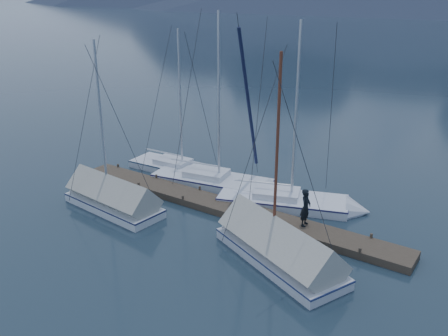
{
  "coord_description": "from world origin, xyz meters",
  "views": [
    {
      "loc": [
        11.77,
        -15.28,
        10.1
      ],
      "look_at": [
        0.0,
        2.0,
        2.2
      ],
      "focal_mm": 38.0,
      "sensor_mm": 36.0,
      "label": 1
    }
  ],
  "objects": [
    {
      "name": "ground",
      "position": [
        0.0,
        0.0,
        0.0
      ],
      "size": [
        1000.0,
        1000.0,
        0.0
      ],
      "primitive_type": "plane",
      "color": "black",
      "rests_on": "ground"
    },
    {
      "name": "sailboat_covered_far",
      "position": [
        -5.03,
        -0.9,
        0.43
      ],
      "size": [
        6.47,
        2.69,
        8.87
      ],
      "color": "silver",
      "rests_on": "ground"
    },
    {
      "name": "mooring_posts",
      "position": [
        -0.5,
        2.0,
        0.35
      ],
      "size": [
        15.12,
        1.52,
        0.35
      ],
      "color": "#382D23",
      "rests_on": "ground"
    },
    {
      "name": "sailboat_open_mid",
      "position": [
        -1.4,
        4.45,
        0.18
      ],
      "size": [
        7.89,
        3.64,
        10.09
      ],
      "color": "silver",
      "rests_on": "ground"
    },
    {
      "name": "dock",
      "position": [
        0.0,
        2.0,
        0.11
      ],
      "size": [
        18.0,
        1.5,
        0.54
      ],
      "color": "#382D23",
      "rests_on": "ground"
    },
    {
      "name": "person",
      "position": [
        4.19,
        2.18,
        1.19
      ],
      "size": [
        0.46,
        0.65,
        1.7
      ],
      "primitive_type": "imported",
      "rotation": [
        0.0,
        0.0,
        1.66
      ],
      "color": "black",
      "rests_on": "dock"
    },
    {
      "name": "sailboat_open_left",
      "position": [
        -4.4,
        4.86,
        0.16
      ],
      "size": [
        6.89,
        2.92,
        8.98
      ],
      "color": "silver",
      "rests_on": "ground"
    },
    {
      "name": "sailboat_open_right",
      "position": [
        2.98,
        4.44,
        0.17
      ],
      "size": [
        7.66,
        4.41,
        9.77
      ],
      "color": "silver",
      "rests_on": "ground"
    },
    {
      "name": "sailboat_covered_near",
      "position": [
        3.93,
        -0.42,
        0.45
      ],
      "size": [
        7.2,
        4.65,
        9.02
      ],
      "color": "silver",
      "rests_on": "ground"
    }
  ]
}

